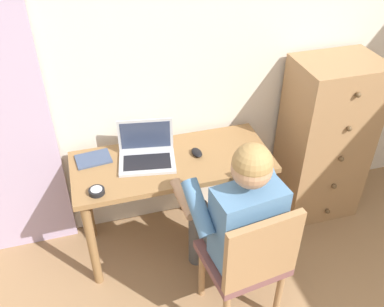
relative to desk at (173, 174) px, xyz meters
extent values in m
cube|color=beige|center=(0.22, 0.33, 0.65)|extent=(4.80, 0.05, 2.50)
cube|color=olive|center=(0.00, 0.00, 0.10)|extent=(1.24, 0.53, 0.03)
cylinder|color=olive|center=(-0.56, -0.21, -0.26)|extent=(0.06, 0.06, 0.69)
cylinder|color=olive|center=(0.56, -0.21, -0.26)|extent=(0.06, 0.06, 0.69)
cylinder|color=olive|center=(-0.56, 0.21, -0.26)|extent=(0.06, 0.06, 0.69)
cylinder|color=olive|center=(0.56, 0.21, -0.26)|extent=(0.06, 0.06, 0.69)
cube|color=#9E754C|center=(1.12, 0.07, 0.00)|extent=(0.55, 0.41, 1.21)
sphere|color=brown|center=(1.12, -0.15, -0.48)|extent=(0.04, 0.04, 0.04)
sphere|color=brown|center=(1.12, -0.15, -0.24)|extent=(0.04, 0.04, 0.04)
sphere|color=brown|center=(1.12, -0.15, 0.00)|extent=(0.04, 0.04, 0.04)
sphere|color=brown|center=(1.12, -0.15, 0.24)|extent=(0.04, 0.04, 0.04)
sphere|color=brown|center=(1.12, -0.15, 0.48)|extent=(0.04, 0.04, 0.04)
cube|color=brown|center=(0.24, -0.62, -0.16)|extent=(0.47, 0.45, 0.05)
cube|color=#9E754C|center=(0.26, -0.80, 0.07)|extent=(0.42, 0.09, 0.42)
cylinder|color=#9E754C|center=(0.39, -0.44, -0.40)|extent=(0.04, 0.04, 0.42)
cylinder|color=#9E754C|center=(0.05, -0.48, -0.40)|extent=(0.04, 0.04, 0.42)
cylinder|color=#9E754C|center=(0.43, -0.76, -0.40)|extent=(0.04, 0.04, 0.42)
cylinder|color=#4C4C4C|center=(0.30, -0.39, -0.12)|extent=(0.19, 0.41, 0.14)
cylinder|color=#4C4C4C|center=(0.13, -0.41, -0.12)|extent=(0.19, 0.41, 0.14)
cylinder|color=#4C4C4C|center=(0.28, -0.19, -0.36)|extent=(0.11, 0.11, 0.49)
cylinder|color=#4C4C4C|center=(0.10, -0.22, -0.36)|extent=(0.11, 0.11, 0.49)
cube|color=teal|center=(0.24, -0.63, 0.11)|extent=(0.38, 0.24, 0.46)
cylinder|color=teal|center=(0.45, -0.48, 0.19)|extent=(0.13, 0.31, 0.25)
cylinder|color=teal|center=(0.01, -0.53, 0.19)|extent=(0.13, 0.31, 0.25)
cylinder|color=tan|center=(0.42, -0.28, 0.09)|extent=(0.10, 0.27, 0.11)
cylinder|color=tan|center=(-0.02, -0.33, 0.09)|extent=(0.10, 0.27, 0.11)
sphere|color=tan|center=(0.24, -0.62, 0.47)|extent=(0.20, 0.20, 0.20)
sphere|color=#9E7A47|center=(0.24, -0.62, 0.50)|extent=(0.20, 0.20, 0.20)
cube|color=#B7BABF|center=(-0.15, 0.01, 0.12)|extent=(0.38, 0.29, 0.02)
cube|color=black|center=(-0.16, 0.00, 0.14)|extent=(0.31, 0.20, 0.00)
cube|color=#B7BABF|center=(-0.13, 0.13, 0.24)|extent=(0.34, 0.07, 0.22)
cube|color=#2D3851|center=(-0.13, 0.13, 0.24)|extent=(0.30, 0.05, 0.18)
ellipsoid|color=black|center=(0.16, 0.01, 0.13)|extent=(0.07, 0.11, 0.03)
cylinder|color=black|center=(-0.48, -0.18, 0.13)|extent=(0.09, 0.09, 0.03)
cylinder|color=silver|center=(-0.48, -0.18, 0.15)|extent=(0.06, 0.06, 0.00)
cube|color=#3D4C6B|center=(-0.47, 0.14, 0.12)|extent=(0.22, 0.17, 0.01)
camera|label=1|loc=(-0.46, -2.04, 1.71)|focal=39.77mm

